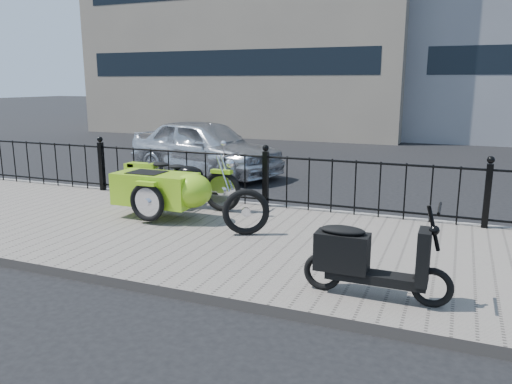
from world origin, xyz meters
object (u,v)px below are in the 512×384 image
at_px(scooter, 366,260).
at_px(spare_tire, 246,212).
at_px(sedan_car, 205,147).
at_px(motorcycle_sidecar, 170,188).

bearing_deg(scooter, spare_tire, 143.00).
relative_size(spare_tire, sedan_car, 0.17).
height_order(scooter, spare_tire, scooter).
xyz_separation_m(motorcycle_sidecar, spare_tire, (1.52, -0.46, -0.14)).
relative_size(motorcycle_sidecar, sedan_car, 0.56).
height_order(spare_tire, sedan_car, sedan_car).
height_order(motorcycle_sidecar, spare_tire, motorcycle_sidecar).
xyz_separation_m(spare_tire, sedan_car, (-3.04, 4.51, 0.24)).
bearing_deg(scooter, motorcycle_sidecar, 151.01).
distance_m(motorcycle_sidecar, spare_tire, 1.59).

